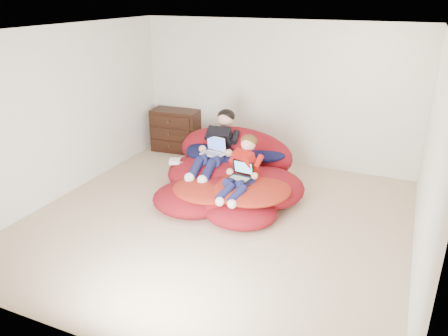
% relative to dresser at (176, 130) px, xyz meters
% --- Properties ---
extents(room_shell, '(5.10, 5.10, 2.77)m').
position_rel_dresser_xyz_m(room_shell, '(1.90, -2.26, -0.19)').
color(room_shell, '#C6AD8E').
rests_on(room_shell, ground).
extents(dresser, '(0.94, 0.55, 0.82)m').
position_rel_dresser_xyz_m(dresser, '(0.00, 0.00, 0.00)').
color(dresser, black).
rests_on(dresser, ground).
extents(beanbag_pile, '(2.36, 2.35, 0.90)m').
position_rel_dresser_xyz_m(beanbag_pile, '(1.70, -1.34, -0.13)').
color(beanbag_pile, maroon).
rests_on(beanbag_pile, ground).
extents(cream_pillow, '(0.45, 0.29, 0.29)m').
position_rel_dresser_xyz_m(cream_pillow, '(1.31, -0.62, 0.21)').
color(cream_pillow, beige).
rests_on(cream_pillow, beanbag_pile).
extents(older_boy, '(0.42, 1.32, 0.84)m').
position_rel_dresser_xyz_m(older_boy, '(1.42, -1.18, 0.31)').
color(older_boy, black).
rests_on(older_boy, beanbag_pile).
extents(younger_boy, '(0.41, 1.00, 0.75)m').
position_rel_dresser_xyz_m(younger_boy, '(2.09, -1.80, 0.24)').
color(younger_boy, '#AC170F').
rests_on(younger_boy, beanbag_pile).
extents(laptop_white, '(0.38, 0.34, 0.25)m').
position_rel_dresser_xyz_m(laptop_white, '(1.42, -1.30, 0.24)').
color(laptop_white, white).
rests_on(laptop_white, older_boy).
extents(laptop_black, '(0.33, 0.31, 0.23)m').
position_rel_dresser_xyz_m(laptop_black, '(2.09, -1.84, 0.16)').
color(laptop_black, black).
rests_on(laptop_black, younger_boy).
extents(power_adapter, '(0.22, 0.22, 0.06)m').
position_rel_dresser_xyz_m(power_adapter, '(0.81, -1.48, 0.01)').
color(power_adapter, white).
rests_on(power_adapter, beanbag_pile).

